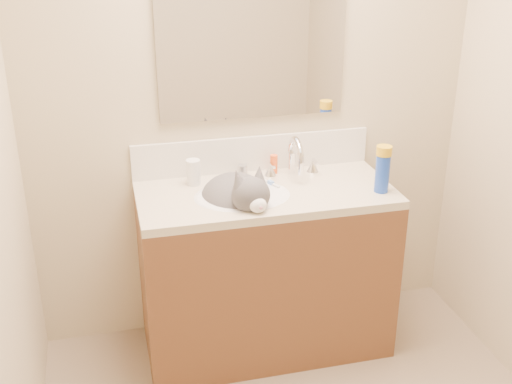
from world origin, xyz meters
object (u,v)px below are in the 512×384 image
vanity_cabinet (265,274)px  silver_jar (243,170)px  spray_can (382,173)px  faucet (295,160)px  basin (242,209)px  cat (239,199)px  pill_bottle (193,172)px  amber_bottle (274,164)px

vanity_cabinet → silver_jar: 0.53m
spray_can → faucet: bearing=140.9°
basin → cat: cat is taller
pill_bottle → cat: bearing=-46.2°
silver_jar → spray_can: bearing=-30.5°
pill_bottle → faucet: bearing=-2.4°
cat → amber_bottle: 0.33m
amber_bottle → silver_jar: bearing=179.2°
vanity_cabinet → amber_bottle: (0.09, 0.20, 0.50)m
vanity_cabinet → amber_bottle: bearing=65.3°
basin → faucet: 0.38m
spray_can → pill_bottle: bearing=160.5°
faucet → cat: size_ratio=0.58×
vanity_cabinet → cat: 0.45m
silver_jar → spray_can: size_ratio=0.31×
faucet → vanity_cabinet: bearing=-142.7°
vanity_cabinet → basin: (-0.12, -0.03, 0.38)m
cat → amber_bottle: (0.23, 0.23, 0.06)m
vanity_cabinet → pill_bottle: size_ratio=9.77×
faucet → cat: (-0.32, -0.17, -0.10)m
amber_bottle → spray_can: spray_can is taller
cat → pill_bottle: cat is taller
basin → pill_bottle: bearing=136.1°
faucet → silver_jar: size_ratio=4.96×
vanity_cabinet → faucet: size_ratio=4.29×
faucet → pill_bottle: (-0.50, 0.02, -0.02)m
faucet → amber_bottle: faucet is taller
basin → amber_bottle: bearing=47.6°
vanity_cabinet → spray_can: bearing=-14.9°
basin → silver_jar: size_ratio=7.97×
pill_bottle → silver_jar: (0.25, 0.05, -0.03)m
vanity_cabinet → faucet: bearing=37.3°
spray_can → silver_jar: bearing=149.5°
pill_bottle → silver_jar: 0.26m
vanity_cabinet → pill_bottle: 0.62m
basin → spray_can: (0.64, -0.11, 0.16)m
vanity_cabinet → pill_bottle: (-0.32, 0.16, 0.51)m
basin → faucet: size_ratio=1.61×
pill_bottle → spray_can: size_ratio=0.68×
cat → silver_jar: 0.25m
amber_bottle → pill_bottle: bearing=-173.5°
faucet → spray_can: (0.34, -0.27, 0.00)m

